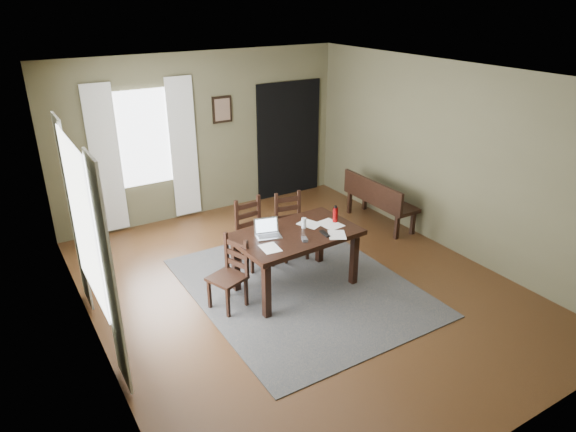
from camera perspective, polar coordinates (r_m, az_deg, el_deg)
ground at (r=6.78m, az=1.34°, el=-7.89°), size 5.00×6.00×0.01m
room_shell at (r=6.04m, az=1.50°, el=6.89°), size 5.02×6.02×2.71m
rug at (r=6.78m, az=1.34°, el=-7.81°), size 2.60×3.20×0.01m
dining_table at (r=6.45m, az=0.87°, el=-2.58°), size 1.60×1.02×0.78m
chair_end at (r=6.22m, az=-6.49°, el=-6.46°), size 0.50×0.50×0.89m
chair_back_left at (r=7.11m, az=-3.85°, el=-2.00°), size 0.45×0.45×0.95m
chair_back_right at (r=7.34m, az=0.36°, el=-1.18°), size 0.47×0.47×0.93m
bench at (r=8.48m, az=9.93°, el=2.03°), size 0.45×1.39×0.78m
laptop at (r=6.31m, az=-2.30°, el=-1.71°), size 0.35×0.31×0.21m
computer_mouse at (r=6.19m, az=1.85°, el=-2.61°), size 0.09×0.12×0.03m
tv_remote at (r=6.36m, az=4.11°, el=-1.97°), size 0.07×0.19×0.02m
drinking_glass at (r=6.49m, az=1.77°, el=-0.80°), size 0.07×0.07×0.13m
water_bottle at (r=6.68m, az=5.28°, el=0.16°), size 0.07×0.07×0.23m
paper_a at (r=6.02m, az=-2.00°, el=-3.58°), size 0.23×0.29×0.00m
paper_b at (r=6.37m, az=5.47°, el=-2.09°), size 0.31×0.34×0.00m
paper_c at (r=6.63m, az=2.42°, el=-0.89°), size 0.31×0.35×0.00m
paper_d at (r=6.64m, az=4.71°, el=-0.92°), size 0.28×0.35×0.00m
window_left at (r=5.51m, az=-21.91°, el=-0.52°), size 0.01×1.30×1.70m
window_back at (r=8.37m, az=-15.74°, el=8.31°), size 1.00×0.01×1.50m
curtain_left_near at (r=4.89m, az=-19.26°, el=-6.51°), size 0.03×0.48×2.30m
curtain_left_far at (r=6.36m, az=-22.74°, el=0.08°), size 0.03×0.48×2.30m
curtain_back_left at (r=8.27m, az=-19.59°, el=5.83°), size 0.44×0.03×2.30m
curtain_back_right at (r=8.59m, az=-11.53°, el=7.36°), size 0.44×0.03×2.30m
framed_picture at (r=8.75m, az=-7.34°, el=11.66°), size 0.34×0.03×0.44m
doorway_back at (r=9.50m, az=0.08°, el=8.47°), size 1.30×0.03×2.10m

